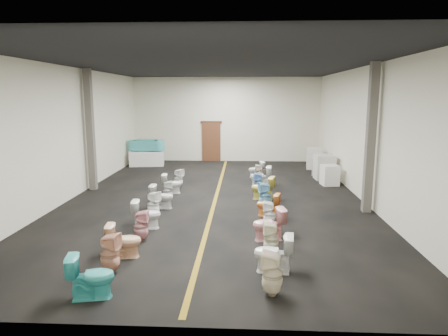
{
  "coord_description": "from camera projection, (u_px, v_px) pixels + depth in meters",
  "views": [
    {
      "loc": [
        0.96,
        -13.58,
        3.52
      ],
      "look_at": [
        0.24,
        1.0,
        0.87
      ],
      "focal_mm": 32.0,
      "sensor_mm": 36.0,
      "label": 1
    }
  ],
  "objects": [
    {
      "name": "display_table",
      "position": [
        147.0,
        158.0,
        20.33
      ],
      "size": [
        1.8,
        1.1,
        0.75
      ],
      "primitive_type": "cube",
      "rotation": [
        0.0,
        0.0,
        0.16
      ],
      "color": "white",
      "rests_on": "floor"
    },
    {
      "name": "appliance_crate_a",
      "position": [
        330.0,
        175.0,
        15.89
      ],
      "size": [
        0.71,
        0.71,
        0.81
      ],
      "primitive_type": "cube",
      "rotation": [
        0.0,
        0.0,
        0.14
      ],
      "color": "white",
      "rests_on": "floor"
    },
    {
      "name": "toilet_right_7",
      "position": [
        263.0,
        188.0,
        13.66
      ],
      "size": [
        0.89,
        0.66,
        0.82
      ],
      "primitive_type": "imported",
      "rotation": [
        0.0,
        0.0,
        -1.84
      ],
      "color": "#DCD053",
      "rests_on": "floor"
    },
    {
      "name": "toilet_right_5",
      "position": [
        268.0,
        205.0,
        11.77
      ],
      "size": [
        0.77,
        0.56,
        0.7
      ],
      "primitive_type": "imported",
      "rotation": [
        0.0,
        0.0,
        -1.84
      ],
      "color": "orange",
      "rests_on": "floor"
    },
    {
      "name": "appliance_crate_c",
      "position": [
        320.0,
        166.0,
        18.0
      ],
      "size": [
        0.79,
        0.79,
        0.76
      ],
      "primitive_type": "cube",
      "rotation": [
        0.0,
        0.0,
        -0.19
      ],
      "color": "silver",
      "rests_on": "floor"
    },
    {
      "name": "toilet_right_0",
      "position": [
        272.0,
        274.0,
        7.07
      ],
      "size": [
        0.45,
        0.44,
        0.82
      ],
      "primitive_type": "imported",
      "rotation": [
        0.0,
        0.0,
        -1.78
      ],
      "color": "beige",
      "rests_on": "floor"
    },
    {
      "name": "toilet_right_4",
      "position": [
        269.0,
        214.0,
        10.82
      ],
      "size": [
        0.36,
        0.36,
        0.71
      ],
      "primitive_type": "imported",
      "rotation": [
        0.0,
        0.0,
        -1.69
      ],
      "color": "white",
      "rests_on": "floor"
    },
    {
      "name": "toilet_right_2",
      "position": [
        271.0,
        238.0,
        8.93
      ],
      "size": [
        0.36,
        0.35,
        0.75
      ],
      "primitive_type": "imported",
      "rotation": [
        0.0,
        0.0,
        -1.53
      ],
      "color": "#F0E9C7",
      "rests_on": "floor"
    },
    {
      "name": "toilet_right_10",
      "position": [
        259.0,
        173.0,
        16.49
      ],
      "size": [
        0.34,
        0.33,
        0.73
      ],
      "primitive_type": "imported",
      "rotation": [
        0.0,
        0.0,
        -1.58
      ],
      "color": "beige",
      "rests_on": "floor"
    },
    {
      "name": "toilet_left_0",
      "position": [
        91.0,
        276.0,
        6.98
      ],
      "size": [
        0.87,
        0.6,
        0.81
      ],
      "primitive_type": "imported",
      "rotation": [
        0.0,
        0.0,
        1.77
      ],
      "color": "#35AFAF",
      "rests_on": "floor"
    },
    {
      "name": "bathtub",
      "position": [
        146.0,
        145.0,
        20.21
      ],
      "size": [
        1.86,
        0.71,
        0.55
      ],
      "rotation": [
        0.0,
        0.0,
        -0.04
      ],
      "color": "teal",
      "rests_on": "display_table"
    },
    {
      "name": "aisle_stripe",
      "position": [
        216.0,
        197.0,
        14.02
      ],
      "size": [
        0.12,
        15.6,
        0.01
      ],
      "primitive_type": "cube",
      "color": "olive",
      "rests_on": "floor"
    },
    {
      "name": "wall_front",
      "position": [
        177.0,
        185.0,
        5.76
      ],
      "size": [
        10.0,
        0.0,
        10.0
      ],
      "primitive_type": "plane",
      "rotation": [
        -1.57,
        0.0,
        0.0
      ],
      "color": "beige",
      "rests_on": "ground"
    },
    {
      "name": "toilet_left_7",
      "position": [
        168.0,
        191.0,
        13.55
      ],
      "size": [
        0.35,
        0.34,
        0.68
      ],
      "primitive_type": "imported",
      "rotation": [
        0.0,
        0.0,
        1.68
      ],
      "color": "silver",
      "rests_on": "floor"
    },
    {
      "name": "toilet_left_9",
      "position": [
        179.0,
        178.0,
        15.4
      ],
      "size": [
        0.45,
        0.44,
        0.74
      ],
      "primitive_type": "imported",
      "rotation": [
        0.0,
        0.0,
        1.16
      ],
      "color": "white",
      "rests_on": "floor"
    },
    {
      "name": "appliance_crate_b",
      "position": [
        324.0,
        167.0,
        16.96
      ],
      "size": [
        0.82,
        0.82,
        1.06
      ],
      "primitive_type": "cube",
      "rotation": [
        0.0,
        0.0,
        0.07
      ],
      "color": "beige",
      "rests_on": "floor"
    },
    {
      "name": "toilet_right_9",
      "position": [
        261.0,
        176.0,
        15.54
      ],
      "size": [
        0.86,
        0.55,
        0.84
      ],
      "primitive_type": "imported",
      "rotation": [
        0.0,
        0.0,
        -1.67
      ],
      "color": "white",
      "rests_on": "floor"
    },
    {
      "name": "column_left",
      "position": [
        90.0,
        130.0,
        14.83
      ],
      "size": [
        0.25,
        0.25,
        4.5
      ],
      "primitive_type": "cube",
      "color": "#59544C",
      "rests_on": "floor"
    },
    {
      "name": "toilet_left_1",
      "position": [
        110.0,
        254.0,
        7.95
      ],
      "size": [
        0.42,
        0.42,
        0.84
      ],
      "primitive_type": "imported",
      "rotation": [
        0.0,
        0.0,
        1.46
      ],
      "color": "#DE9F80",
      "rests_on": "floor"
    },
    {
      "name": "toilet_right_1",
      "position": [
        273.0,
        253.0,
        8.02
      ],
      "size": [
        0.83,
        0.54,
        0.8
      ],
      "primitive_type": "imported",
      "rotation": [
        0.0,
        0.0,
        -1.69
      ],
      "color": "white",
      "rests_on": "floor"
    },
    {
      "name": "back_door",
      "position": [
        211.0,
        142.0,
        21.67
      ],
      "size": [
        1.0,
        0.1,
        2.1
      ],
      "primitive_type": "cube",
      "color": "#562D19",
      "rests_on": "floor"
    },
    {
      "name": "toilet_left_8",
      "position": [
        172.0,
        184.0,
        14.56
      ],
      "size": [
        0.71,
        0.42,
        0.72
      ],
      "primitive_type": "imported",
      "rotation": [
        0.0,
        0.0,
        1.6
      ],
      "color": "white",
      "rests_on": "floor"
    },
    {
      "name": "toilet_right_6",
      "position": [
        265.0,
        195.0,
        12.59
      ],
      "size": [
        0.45,
        0.45,
        0.84
      ],
      "primitive_type": "imported",
      "rotation": [
        0.0,
        0.0,
        -1.37
      ],
      "color": "#77BADD",
      "rests_on": "floor"
    },
    {
      "name": "toilet_left_2",
      "position": [
        124.0,
        241.0,
        8.77
      ],
      "size": [
        0.79,
        0.51,
        0.76
      ],
      "primitive_type": "imported",
      "rotation": [
        0.0,
        0.0,
        1.69
      ],
      "color": "#FFC595",
      "rests_on": "floor"
    },
    {
      "name": "toilet_right_11",
      "position": [
        256.0,
        169.0,
        17.41
      ],
      "size": [
        0.76,
        0.56,
        0.69
      ],
      "primitive_type": "imported",
      "rotation": [
        0.0,
        0.0,
        -1.3
      ],
      "color": "white",
      "rests_on": "floor"
    },
    {
      "name": "toilet_left_4",
      "position": [
        147.0,
        214.0,
        10.7
      ],
      "size": [
        0.79,
        0.49,
        0.77
      ],
      "primitive_type": "imported",
      "rotation": [
        0.0,
        0.0,
        1.65
      ],
      "color": "white",
      "rests_on": "floor"
    },
    {
      "name": "wall_right",
      "position": [
        364.0,
        134.0,
        13.37
      ],
      "size": [
        0.0,
        16.0,
        16.0
      ],
      "primitive_type": "plane",
      "rotation": [
        1.57,
        0.0,
        -1.57
      ],
      "color": "beige",
      "rests_on": "ground"
    },
    {
      "name": "wall_left",
      "position": [
        72.0,
        133.0,
        13.86
      ],
      "size": [
        0.0,
        16.0,
        16.0
      ],
      "primitive_type": "plane",
      "rotation": [
        1.57,
        0.0,
        1.57
      ],
      "color": "beige",
      "rests_on": "ground"
    },
    {
      "name": "column_right",
      "position": [
        371.0,
        139.0,
        11.91
      ],
      "size": [
        0.25,
        0.25,
        4.5
      ],
      "primitive_type": "cube",
      "color": "#59544C",
      "rests_on": "floor"
    },
    {
      "name": "wall_back",
      "position": [
        226.0,
        120.0,
        21.48
      ],
      "size": [
        10.0,
        0.0,
        10.0
      ],
      "primitive_type": "plane",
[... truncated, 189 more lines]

